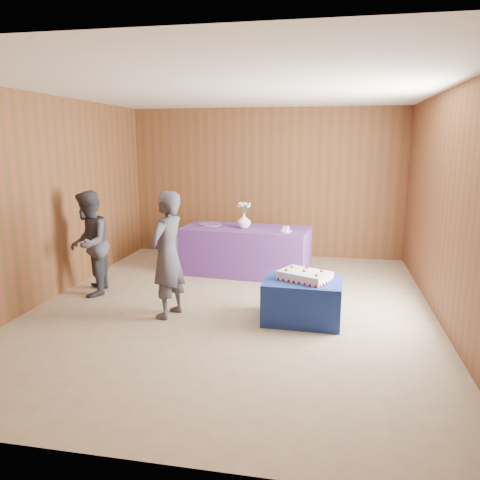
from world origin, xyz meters
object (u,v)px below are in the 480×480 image
(serving_table, at_px, (246,251))
(sheet_cake, at_px, (305,276))
(vase, at_px, (244,221))
(guest_left, at_px, (167,255))
(cake_table, at_px, (303,300))
(guest_right, at_px, (89,244))

(serving_table, bearing_deg, sheet_cake, -55.49)
(vase, height_order, guest_left, guest_left)
(sheet_cake, distance_m, vase, 2.17)
(serving_table, bearing_deg, cake_table, -55.98)
(sheet_cake, bearing_deg, serving_table, 145.12)
(serving_table, distance_m, guest_left, 2.18)
(serving_table, xyz_separation_m, guest_left, (-0.58, -2.06, 0.39))
(guest_right, bearing_deg, sheet_cake, 64.18)
(sheet_cake, relative_size, guest_left, 0.46)
(sheet_cake, xyz_separation_m, guest_right, (-2.96, 0.42, 0.17))
(serving_table, bearing_deg, vase, -126.32)
(guest_left, distance_m, guest_right, 1.46)
(sheet_cake, xyz_separation_m, guest_left, (-1.62, -0.17, 0.21))
(serving_table, xyz_separation_m, guest_right, (-1.92, -1.47, 0.35))
(serving_table, xyz_separation_m, sheet_cake, (1.05, -1.89, 0.18))
(cake_table, height_order, serving_table, serving_table)
(serving_table, xyz_separation_m, vase, (-0.02, -0.03, 0.49))
(sheet_cake, relative_size, guest_right, 0.48)
(serving_table, distance_m, guest_right, 2.44)
(cake_table, bearing_deg, sheet_cake, 41.79)
(cake_table, bearing_deg, guest_left, -172.43)
(serving_table, relative_size, guest_left, 1.31)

